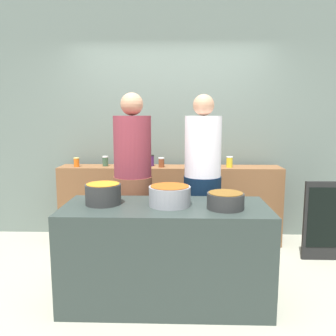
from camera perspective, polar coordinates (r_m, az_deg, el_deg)
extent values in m
plane|color=#9A9987|center=(3.45, -0.19, -18.43)|extent=(12.00, 12.00, 0.00)
cube|color=slate|center=(4.52, 0.43, 7.78)|extent=(4.80, 0.12, 3.00)
cube|color=brown|center=(4.31, 0.31, -6.02)|extent=(2.70, 0.36, 0.95)
cube|color=#2C3633|center=(3.00, -0.39, -13.95)|extent=(1.70, 0.70, 0.84)
cylinder|color=#D95E16|center=(4.33, -14.85, 0.86)|extent=(0.07, 0.07, 0.10)
cylinder|color=#D6C666|center=(4.33, -14.88, 1.59)|extent=(0.07, 0.07, 0.01)
cylinder|color=#36533C|center=(4.31, -10.30, 1.02)|extent=(0.07, 0.07, 0.11)
cylinder|color=silver|center=(4.30, -10.32, 1.84)|extent=(0.07, 0.07, 0.02)
cylinder|color=gold|center=(4.22, -5.77, 1.00)|extent=(0.07, 0.07, 0.12)
cylinder|color=black|center=(4.21, -5.79, 1.89)|extent=(0.07, 0.07, 0.02)
cylinder|color=yellow|center=(4.25, -4.16, 1.13)|extent=(0.07, 0.07, 0.12)
cylinder|color=#D6C666|center=(4.24, -4.17, 2.04)|extent=(0.07, 0.07, 0.02)
cylinder|color=#49225D|center=(4.26, -2.81, 1.16)|extent=(0.07, 0.07, 0.12)
cylinder|color=black|center=(4.25, -2.81, 2.08)|extent=(0.07, 0.07, 0.01)
cylinder|color=brown|center=(4.15, -1.10, 0.83)|extent=(0.07, 0.07, 0.10)
cylinder|color=silver|center=(4.15, -1.10, 1.64)|extent=(0.07, 0.07, 0.02)
cylinder|color=#98370F|center=(4.14, 3.77, 0.86)|extent=(0.08, 0.08, 0.11)
cylinder|color=black|center=(4.14, 3.78, 1.69)|extent=(0.08, 0.08, 0.01)
cylinder|color=gold|center=(4.21, 10.10, 0.92)|extent=(0.07, 0.07, 0.12)
cylinder|color=silver|center=(4.20, 10.12, 1.80)|extent=(0.08, 0.08, 0.01)
cylinder|color=#2D2D2D|center=(2.95, -10.64, -4.27)|extent=(0.30, 0.30, 0.17)
cylinder|color=#C0731C|center=(2.93, -10.69, -2.59)|extent=(0.27, 0.27, 0.00)
cylinder|color=gray|center=(2.86, 0.28, -4.63)|extent=(0.35, 0.35, 0.16)
cylinder|color=#934616|center=(2.84, 0.28, -3.00)|extent=(0.32, 0.32, 0.00)
cylinder|color=#2D2D2D|center=(2.80, 9.46, -5.38)|extent=(0.30, 0.30, 0.13)
cylinder|color=brown|center=(2.79, 9.49, -4.05)|extent=(0.27, 0.27, 0.00)
cylinder|color=brown|center=(3.55, -5.68, -9.16)|extent=(0.38, 0.38, 0.97)
cylinder|color=maroon|center=(3.40, -5.88, 3.55)|extent=(0.37, 0.37, 0.60)
sphere|color=tan|center=(3.38, -5.99, 10.44)|extent=(0.22, 0.22, 0.22)
cylinder|color=#0B1C32|center=(3.58, 5.60, -9.02)|extent=(0.38, 0.38, 0.97)
cylinder|color=white|center=(3.43, 5.79, 3.56)|extent=(0.36, 0.36, 0.60)
sphere|color=tan|center=(3.41, 5.90, 10.29)|extent=(0.21, 0.21, 0.21)
cube|color=black|center=(4.15, 24.42, -7.98)|extent=(0.45, 0.04, 0.87)
cube|color=black|center=(4.12, 24.57, -7.48)|extent=(0.39, 0.01, 0.66)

